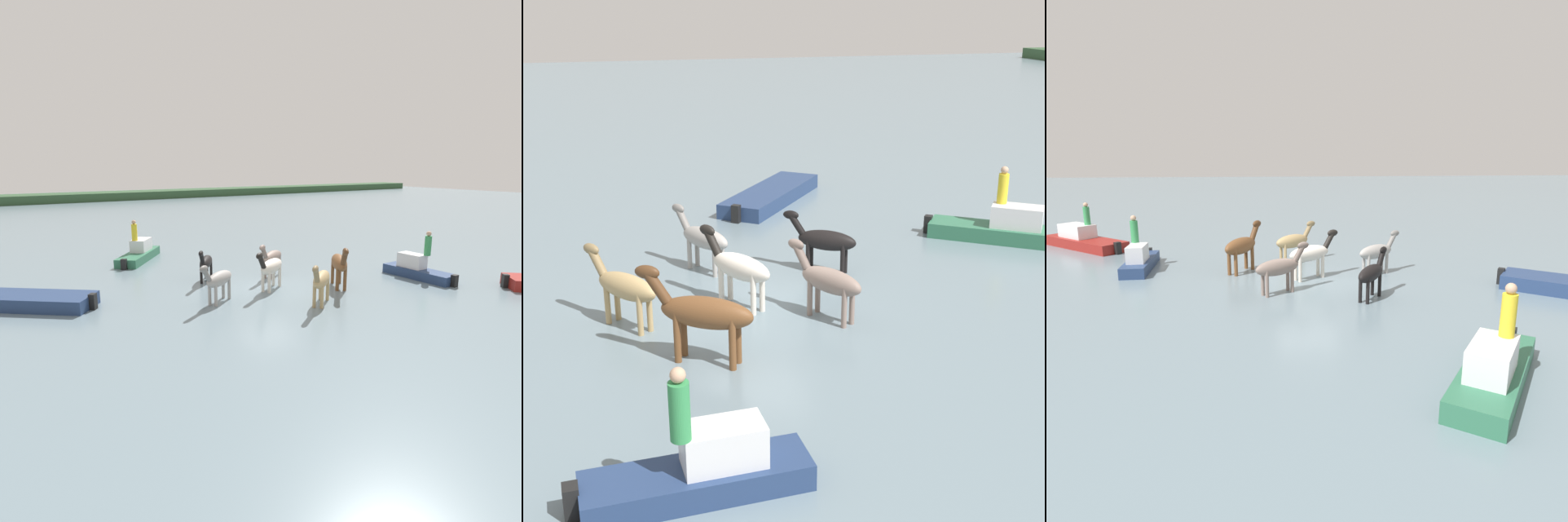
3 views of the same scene
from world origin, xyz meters
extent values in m
plane|color=slate|center=(0.00, 0.00, 0.00)|extent=(156.90, 156.90, 0.00)
ellipsoid|color=black|center=(-1.95, 2.50, 0.94)|extent=(1.42, 1.66, 0.57)
cylinder|color=black|center=(-2.14, 2.01, 0.47)|extent=(0.13, 0.13, 0.94)
cylinder|color=black|center=(-2.37, 2.17, 0.47)|extent=(0.13, 0.13, 0.94)
cylinder|color=black|center=(-1.53, 2.82, 0.47)|extent=(0.13, 0.13, 0.94)
cylinder|color=black|center=(-1.76, 2.99, 0.47)|extent=(0.13, 0.13, 0.94)
cylinder|color=black|center=(-2.49, 1.78, 1.31)|extent=(0.47, 0.53, 0.63)
ellipsoid|color=black|center=(-2.60, 1.63, 1.57)|extent=(0.44, 0.49, 0.25)
ellipsoid|color=brown|center=(2.71, -1.69, 1.15)|extent=(1.61, 2.08, 0.70)
cylinder|color=brown|center=(2.52, -2.31, 0.57)|extent=(0.15, 0.15, 1.15)
cylinder|color=brown|center=(2.24, -2.13, 0.57)|extent=(0.15, 0.15, 1.15)
cylinder|color=brown|center=(3.18, -1.25, 0.57)|extent=(0.15, 0.15, 1.15)
cylinder|color=brown|center=(2.89, -1.08, 0.57)|extent=(0.15, 0.15, 1.15)
cylinder|color=#50311A|center=(2.13, -2.63, 1.60)|extent=(0.54, 0.67, 0.76)
ellipsoid|color=#50311A|center=(2.01, -2.81, 1.91)|extent=(0.50, 0.61, 0.31)
ellipsoid|color=gray|center=(1.24, 1.54, 0.99)|extent=(1.81, 1.38, 0.61)
cylinder|color=gray|center=(0.86, 1.14, 0.50)|extent=(0.13, 0.13, 0.99)
cylinder|color=gray|center=(0.71, 1.39, 0.50)|extent=(0.13, 0.13, 0.99)
cylinder|color=gray|center=(1.78, 1.70, 0.50)|extent=(0.13, 0.13, 0.99)
cylinder|color=gray|center=(1.63, 1.95, 0.50)|extent=(0.13, 0.13, 0.99)
cylinder|color=#63544C|center=(0.43, 1.05, 1.38)|extent=(0.58, 0.46, 0.66)
ellipsoid|color=#63544C|center=(0.26, 0.95, 1.66)|extent=(0.53, 0.43, 0.26)
ellipsoid|color=#9E9993|center=(-2.91, -0.78, 0.98)|extent=(1.78, 1.39, 0.60)
cylinder|color=#9E9993|center=(-3.29, -1.18, 0.49)|extent=(0.13, 0.13, 0.98)
cylinder|color=#9E9993|center=(-3.44, -0.94, 0.49)|extent=(0.13, 0.13, 0.98)
cylinder|color=#9E9993|center=(-2.39, -0.62, 0.49)|extent=(0.13, 0.13, 0.98)
cylinder|color=#9E9993|center=(-2.54, -0.37, 0.49)|extent=(0.13, 0.13, 0.98)
cylinder|color=slate|center=(-3.71, -1.28, 1.37)|extent=(0.57, 0.46, 0.65)
ellipsoid|color=slate|center=(-3.87, -1.38, 1.64)|extent=(0.52, 0.43, 0.26)
ellipsoid|color=tan|center=(0.42, -3.18, 1.02)|extent=(1.80, 1.57, 0.62)
cylinder|color=tan|center=(0.07, -3.64, 0.51)|extent=(0.14, 0.14, 1.02)
cylinder|color=tan|center=(-0.11, -3.40, 0.51)|extent=(0.14, 0.14, 1.02)
cylinder|color=tan|center=(0.95, -2.96, 0.51)|extent=(0.14, 0.14, 1.02)
cylinder|color=tan|center=(0.77, -2.72, 0.51)|extent=(0.14, 0.14, 1.02)
cylinder|color=olive|center=(-0.36, -3.78, 1.43)|extent=(0.58, 0.52, 0.68)
ellipsoid|color=olive|center=(-0.51, -3.90, 1.71)|extent=(0.53, 0.48, 0.27)
ellipsoid|color=silver|center=(-0.09, -0.36, 1.06)|extent=(1.92, 1.49, 0.64)
cylinder|color=silver|center=(-0.50, -0.79, 0.53)|extent=(0.14, 0.14, 1.06)
cylinder|color=silver|center=(-0.66, -0.53, 0.53)|extent=(0.14, 0.14, 1.06)
cylinder|color=silver|center=(0.48, -0.18, 0.53)|extent=(0.14, 0.14, 1.06)
cylinder|color=silver|center=(0.31, 0.08, 0.53)|extent=(0.14, 0.14, 1.06)
cylinder|color=black|center=(-0.95, -0.89, 1.47)|extent=(0.61, 0.50, 0.70)
ellipsoid|color=black|center=(-1.13, -1.00, 1.76)|extent=(0.56, 0.47, 0.28)
cube|color=navy|center=(7.14, -2.63, 0.15)|extent=(1.16, 3.65, 0.61)
cube|color=silver|center=(7.12, -2.20, 0.81)|extent=(0.76, 1.33, 0.70)
cube|color=black|center=(7.22, -4.53, 0.23)|extent=(0.29, 0.25, 0.66)
cube|color=maroon|center=(11.27, -7.66, 0.18)|extent=(5.25, 4.69, 0.67)
cube|color=silver|center=(11.79, -8.08, 0.87)|extent=(2.22, 2.09, 0.70)
cube|color=black|center=(9.06, -5.85, 0.26)|extent=(0.36, 0.37, 0.72)
cube|color=#2D6B4C|center=(-3.32, 8.74, 0.16)|extent=(3.55, 4.19, 0.63)
cube|color=silver|center=(-3.01, 9.16, 0.83)|extent=(1.61, 1.76, 0.70)
cube|color=black|center=(-4.67, 6.92, 0.24)|extent=(0.37, 0.36, 0.68)
cube|color=black|center=(-7.48, 1.05, 0.26)|extent=(0.36, 0.37, 0.72)
cylinder|color=#338C4C|center=(7.35, -2.88, 1.63)|extent=(0.32, 0.32, 0.95)
sphere|color=tan|center=(7.35, -2.88, 2.23)|extent=(0.24, 0.24, 0.24)
cylinder|color=#338C4C|center=(11.14, -7.88, 1.69)|extent=(0.32, 0.32, 0.95)
sphere|color=tan|center=(11.14, -7.88, 2.29)|extent=(0.24, 0.24, 0.24)
cylinder|color=yellow|center=(-3.46, 8.83, 1.65)|extent=(0.32, 0.32, 0.95)
sphere|color=tan|center=(-3.46, 8.83, 2.25)|extent=(0.24, 0.24, 0.24)
camera|label=1|loc=(-10.63, -16.03, 5.52)|focal=30.01mm
camera|label=2|loc=(17.15, -3.96, 7.39)|focal=52.08mm
camera|label=3|loc=(1.67, 17.70, 5.05)|focal=31.88mm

